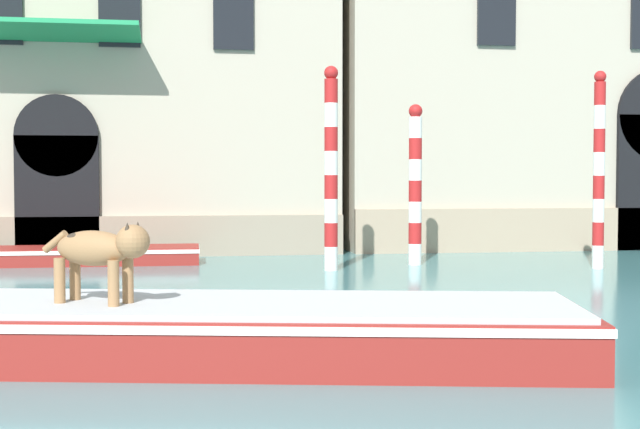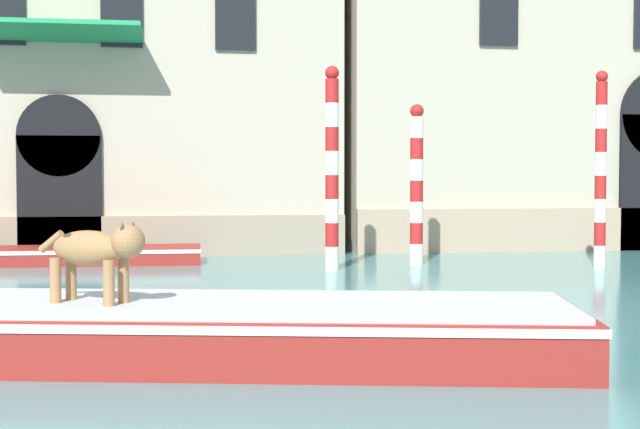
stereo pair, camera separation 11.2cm
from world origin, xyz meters
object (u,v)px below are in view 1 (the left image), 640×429
(mooring_pole_0, at_px, (599,169))
(mooring_pole_3, at_px, (331,167))
(boat_foreground, at_px, (239,329))
(dog_on_deck, at_px, (101,250))
(boat_moored_near_palazzo, at_px, (34,255))
(mooring_pole_2, at_px, (415,184))

(mooring_pole_0, height_order, mooring_pole_3, mooring_pole_3)
(boat_foreground, bearing_deg, dog_on_deck, -171.61)
(mooring_pole_0, bearing_deg, boat_moored_near_palazzo, 166.76)
(boat_moored_near_palazzo, xyz_separation_m, mooring_pole_2, (7.85, -1.32, 1.50))
(dog_on_deck, height_order, mooring_pole_3, mooring_pole_3)
(dog_on_deck, xyz_separation_m, mooring_pole_2, (5.62, 9.02, 0.57))
(boat_moored_near_palazzo, distance_m, mooring_pole_2, 8.10)
(dog_on_deck, distance_m, boat_moored_near_palazzo, 10.61)
(dog_on_deck, distance_m, mooring_pole_3, 9.04)
(boat_foreground, distance_m, mooring_pole_0, 11.05)
(mooring_pole_2, bearing_deg, mooring_pole_3, -156.81)
(boat_moored_near_palazzo, relative_size, mooring_pole_3, 1.72)
(mooring_pole_3, bearing_deg, mooring_pole_2, 23.19)
(mooring_pole_0, distance_m, mooring_pole_3, 5.34)
(boat_foreground, bearing_deg, mooring_pole_3, 85.77)
(boat_foreground, relative_size, mooring_pole_2, 2.15)
(mooring_pole_2, bearing_deg, dog_on_deck, -121.93)
(boat_foreground, distance_m, dog_on_deck, 1.56)
(boat_foreground, xyz_separation_m, dog_on_deck, (-1.34, 0.08, 0.81))
(boat_moored_near_palazzo, relative_size, mooring_pole_2, 2.06)
(boat_moored_near_palazzo, bearing_deg, mooring_pole_2, -8.45)
(boat_foreground, xyz_separation_m, mooring_pole_3, (2.37, 8.28, 1.70))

